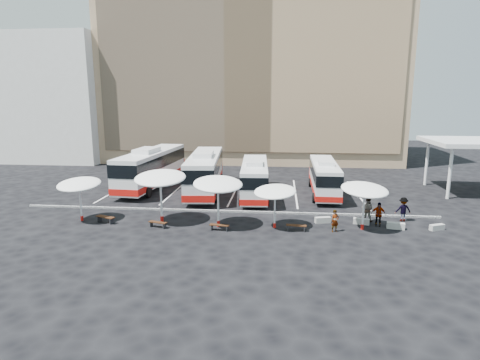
# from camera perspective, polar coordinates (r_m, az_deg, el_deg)

# --- Properties ---
(ground) EXTENTS (120.00, 120.00, 0.00)m
(ground) POSITION_cam_1_polar(r_m,az_deg,el_deg) (32.58, -2.29, -4.82)
(ground) COLOR black
(ground) RESTS_ON ground
(sandstone_building) EXTENTS (42.00, 18.25, 29.60)m
(sandstone_building) POSITION_cam_1_polar(r_m,az_deg,el_deg) (63.03, 1.81, 14.75)
(sandstone_building) COLOR tan
(sandstone_building) RESTS_ON ground
(apartment_block) EXTENTS (14.00, 14.00, 18.00)m
(apartment_block) POSITION_cam_1_polar(r_m,az_deg,el_deg) (67.26, -23.46, 10.53)
(apartment_block) COLOR silver
(apartment_block) RESTS_ON ground
(curb_divider) EXTENTS (34.00, 0.25, 0.15)m
(curb_divider) POSITION_cam_1_polar(r_m,az_deg,el_deg) (33.03, -2.17, -4.45)
(curb_divider) COLOR black
(curb_divider) RESTS_ON ground
(bay_lines) EXTENTS (24.15, 12.00, 0.01)m
(bay_lines) POSITION_cam_1_polar(r_m,az_deg,el_deg) (40.25, -0.70, -1.60)
(bay_lines) COLOR white
(bay_lines) RESTS_ON ground
(bus_0) EXTENTS (3.85, 13.53, 4.24)m
(bus_0) POSITION_cam_1_polar(r_m,az_deg,el_deg) (42.68, -12.44, 1.85)
(bus_0) COLOR silver
(bus_0) RESTS_ON ground
(bus_1) EXTENTS (3.99, 13.33, 4.17)m
(bus_1) POSITION_cam_1_polar(r_m,az_deg,el_deg) (39.70, -5.00, 1.30)
(bus_1) COLOR silver
(bus_1) RESTS_ON ground
(bus_2) EXTENTS (3.06, 11.33, 3.56)m
(bus_2) POSITION_cam_1_polar(r_m,az_deg,el_deg) (38.01, 2.09, 0.40)
(bus_2) COLOR silver
(bus_2) RESTS_ON ground
(bus_3) EXTENTS (2.68, 10.85, 3.43)m
(bus_3) POSITION_cam_1_polar(r_m,az_deg,el_deg) (39.72, 11.87, 0.55)
(bus_3) COLOR silver
(bus_3) RESTS_ON ground
(sunshade_0) EXTENTS (3.27, 3.31, 3.34)m
(sunshade_0) POSITION_cam_1_polar(r_m,az_deg,el_deg) (32.41, -21.91, -0.59)
(sunshade_0) COLOR silver
(sunshade_0) RESTS_ON ground
(sunshade_1) EXTENTS (3.87, 3.92, 3.97)m
(sunshade_1) POSITION_cam_1_polar(r_m,az_deg,el_deg) (30.27, -11.28, 0.26)
(sunshade_1) COLOR silver
(sunshade_1) RESTS_ON ground
(sunshade_2) EXTENTS (4.59, 4.62, 3.71)m
(sunshade_2) POSITION_cam_1_polar(r_m,az_deg,el_deg) (28.69, -3.16, -0.60)
(sunshade_2) COLOR silver
(sunshade_2) RESTS_ON ground
(sunshade_3) EXTENTS (3.86, 3.88, 3.15)m
(sunshade_3) POSITION_cam_1_polar(r_m,az_deg,el_deg) (28.55, 5.01, -1.68)
(sunshade_3) COLOR silver
(sunshade_3) RESTS_ON ground
(sunshade_4) EXTENTS (4.24, 4.26, 3.41)m
(sunshade_4) POSITION_cam_1_polar(r_m,az_deg,el_deg) (29.35, 17.30, -1.35)
(sunshade_4) COLOR silver
(sunshade_4) RESTS_ON ground
(wood_bench_0) EXTENTS (1.65, 0.99, 0.49)m
(wood_bench_0) POSITION_cam_1_polar(r_m,az_deg,el_deg) (31.83, -18.59, -5.13)
(wood_bench_0) COLOR black
(wood_bench_0) RESTS_ON ground
(wood_bench_1) EXTENTS (1.44, 0.74, 0.43)m
(wood_bench_1) POSITION_cam_1_polar(r_m,az_deg,el_deg) (29.73, -11.62, -6.03)
(wood_bench_1) COLOR black
(wood_bench_1) RESTS_ON ground
(wood_bench_2) EXTENTS (1.44, 0.55, 0.43)m
(wood_bench_2) POSITION_cam_1_polar(r_m,az_deg,el_deg) (28.53, -2.96, -6.55)
(wood_bench_2) COLOR black
(wood_bench_2) RESTS_ON ground
(wood_bench_3) EXTENTS (1.45, 0.54, 0.44)m
(wood_bench_3) POSITION_cam_1_polar(r_m,az_deg,el_deg) (28.68, 8.01, -6.55)
(wood_bench_3) COLOR black
(wood_bench_3) RESTS_ON ground
(conc_bench_0) EXTENTS (1.23, 0.69, 0.44)m
(conc_bench_0) POSITION_cam_1_polar(r_m,az_deg,el_deg) (30.86, 11.69, -5.58)
(conc_bench_0) COLOR gray
(conc_bench_0) RESTS_ON ground
(conc_bench_1) EXTENTS (1.21, 0.65, 0.43)m
(conc_bench_1) POSITION_cam_1_polar(r_m,az_deg,el_deg) (31.23, 16.87, -5.65)
(conc_bench_1) COLOR gray
(conc_bench_1) RESTS_ON ground
(conc_bench_2) EXTENTS (1.28, 0.64, 0.46)m
(conc_bench_2) POSITION_cam_1_polar(r_m,az_deg,el_deg) (30.95, 21.27, -6.09)
(conc_bench_2) COLOR gray
(conc_bench_2) RESTS_ON ground
(conc_bench_3) EXTENTS (1.14, 0.77, 0.41)m
(conc_bench_3) POSITION_cam_1_polar(r_m,az_deg,el_deg) (31.86, 26.21, -6.05)
(conc_bench_3) COLOR gray
(conc_bench_3) RESTS_ON ground
(passenger_0) EXTENTS (0.68, 0.57, 1.57)m
(passenger_0) POSITION_cam_1_polar(r_m,az_deg,el_deg) (28.91, 13.36, -5.67)
(passenger_0) COLOR black
(passenger_0) RESTS_ON ground
(passenger_1) EXTENTS (1.12, 1.02, 1.86)m
(passenger_1) POSITION_cam_1_polar(r_m,az_deg,el_deg) (31.92, 17.71, -3.99)
(passenger_1) COLOR black
(passenger_1) RESTS_ON ground
(passenger_2) EXTENTS (1.11, 0.62, 1.78)m
(passenger_2) POSITION_cam_1_polar(r_m,az_deg,el_deg) (31.01, 19.08, -4.62)
(passenger_2) COLOR black
(passenger_2) RESTS_ON ground
(passenger_3) EXTENTS (1.27, 0.82, 1.85)m
(passenger_3) POSITION_cam_1_polar(r_m,az_deg,el_deg) (32.84, 22.18, -3.89)
(passenger_3) COLOR black
(passenger_3) RESTS_ON ground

